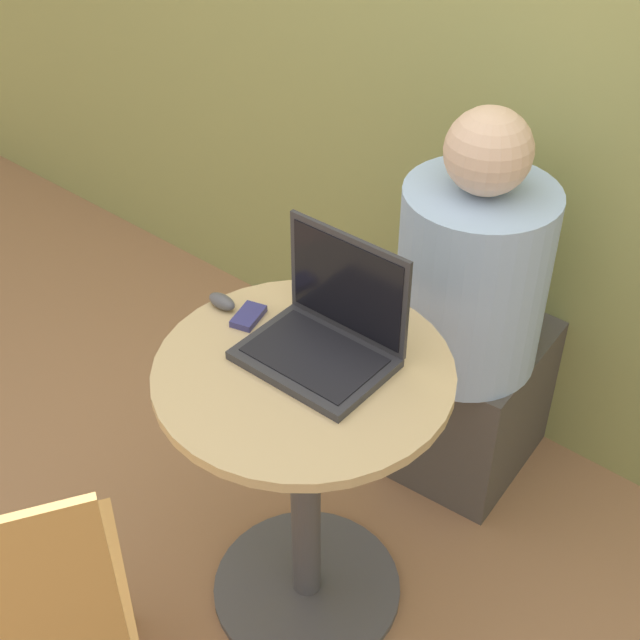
# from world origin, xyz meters

# --- Properties ---
(ground_plane) EXTENTS (12.00, 12.00, 0.00)m
(ground_plane) POSITION_xyz_m (0.00, 0.00, 0.00)
(ground_plane) COLOR #9E704C
(back_wall) EXTENTS (7.00, 0.05, 2.60)m
(back_wall) POSITION_xyz_m (0.00, 0.92, 1.30)
(back_wall) COLOR #939956
(back_wall) RESTS_ON ground_plane
(round_table) EXTENTS (0.64, 0.64, 0.77)m
(round_table) POSITION_xyz_m (0.00, 0.00, 0.49)
(round_table) COLOR #4C4C51
(round_table) RESTS_ON ground_plane
(laptop) EXTENTS (0.31, 0.23, 0.26)m
(laptop) POSITION_xyz_m (0.01, 0.07, 0.83)
(laptop) COLOR #2D2D33
(laptop) RESTS_ON round_table
(cell_phone) EXTENTS (0.07, 0.10, 0.02)m
(cell_phone) POSITION_xyz_m (-0.20, 0.05, 0.78)
(cell_phone) COLOR navy
(cell_phone) RESTS_ON round_table
(computer_mouse) EXTENTS (0.07, 0.04, 0.03)m
(computer_mouse) POSITION_xyz_m (-0.28, 0.04, 0.79)
(computer_mouse) COLOR #4C4C51
(computer_mouse) RESTS_ON round_table
(chair_empty) EXTENTS (0.55, 0.55, 0.89)m
(chair_empty) POSITION_xyz_m (-0.16, -0.65, 0.46)
(chair_empty) COLOR tan
(chair_empty) RESTS_ON ground_plane
(person_seated) EXTENTS (0.40, 0.60, 1.16)m
(person_seated) POSITION_xyz_m (0.05, 0.66, 0.48)
(person_seated) COLOR #4C4742
(person_seated) RESTS_ON ground_plane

